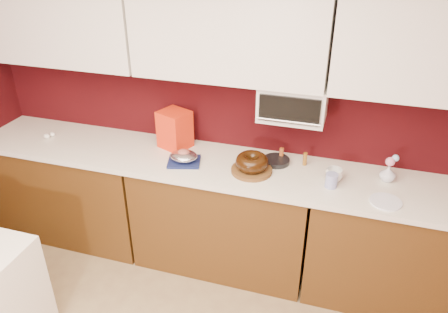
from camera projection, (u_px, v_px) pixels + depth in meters
wall_back at (235, 104)px, 3.26m from camera, size 4.00×0.02×2.50m
base_cabinet_left at (75, 189)px, 3.74m from camera, size 1.31×0.58×0.86m
base_cabinet_center at (223, 216)px, 3.40m from camera, size 1.31×0.58×0.86m
base_cabinet_right at (405, 250)px, 3.05m from camera, size 1.31×0.58×0.86m
countertop at (223, 166)px, 3.18m from camera, size 4.00×0.62×0.04m
upper_cabinet_left at (54, 15)px, 3.18m from camera, size 1.31×0.33×0.70m
upper_cabinet_center at (229, 27)px, 2.84m from camera, size 1.31×0.33×0.70m
toaster_oven at (293, 101)px, 2.97m from camera, size 0.45×0.30×0.25m
toaster_oven_door at (289, 110)px, 2.83m from camera, size 0.40×0.02×0.18m
toaster_oven_handle at (288, 122)px, 2.86m from camera, size 0.42×0.02×0.02m
cake_base at (252, 170)px, 3.07m from camera, size 0.36×0.36×0.03m
bundt_cake at (252, 162)px, 3.03m from camera, size 0.25×0.25×0.09m
navy_towel at (184, 162)px, 3.18m from camera, size 0.28×0.25×0.02m
foil_ham_nest at (184, 156)px, 3.16m from camera, size 0.25×0.24×0.07m
roasted_ham at (184, 153)px, 3.15m from camera, size 0.11×0.10×0.06m
pandoro_box at (175, 129)px, 3.35m from camera, size 0.27×0.26×0.29m
dark_pan at (276, 161)px, 3.18m from camera, size 0.25×0.25×0.03m
coffee_mug at (334, 174)px, 2.94m from camera, size 0.12×0.12×0.11m
blue_jar at (331, 180)px, 2.88m from camera, size 0.09×0.09×0.10m
flower_vase at (388, 173)px, 2.94m from camera, size 0.10×0.10×0.13m
flower_pink at (390, 162)px, 2.90m from camera, size 0.06×0.06×0.06m
flower_blue at (396, 158)px, 2.90m from camera, size 0.05×0.05×0.05m
china_plate at (386, 202)px, 2.74m from camera, size 0.26×0.26×0.01m
amber_bottle at (281, 154)px, 3.21m from camera, size 0.04×0.04×0.09m
egg_left at (47, 136)px, 3.53m from camera, size 0.06×0.05×0.04m
egg_right at (52, 134)px, 3.56m from camera, size 0.05×0.05×0.04m
amber_bottle_tall at (305, 159)px, 3.14m from camera, size 0.03×0.03×0.10m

